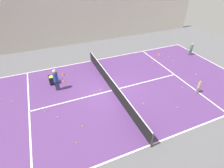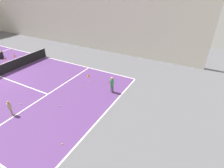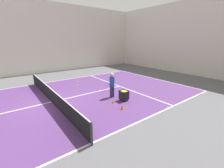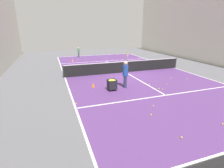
% 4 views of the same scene
% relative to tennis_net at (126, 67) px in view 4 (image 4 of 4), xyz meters
% --- Properties ---
extents(ground_plane, '(36.24, 36.24, 0.00)m').
position_rel_tennis_net_xyz_m(ground_plane, '(0.00, 0.00, -0.53)').
color(ground_plane, '#5B5B60').
extents(court_playing_area, '(10.85, 22.12, 0.00)m').
position_rel_tennis_net_xyz_m(court_playing_area, '(0.00, 0.00, -0.53)').
color(court_playing_area, '#563370').
rests_on(court_playing_area, ground).
extents(line_baseline_near, '(10.85, 0.10, 0.00)m').
position_rel_tennis_net_xyz_m(line_baseline_near, '(0.00, -11.06, -0.53)').
color(line_baseline_near, white).
rests_on(line_baseline_near, ground).
extents(line_sideline_left, '(0.10, 22.12, 0.00)m').
position_rel_tennis_net_xyz_m(line_sideline_left, '(-5.43, 0.00, -0.53)').
color(line_sideline_left, white).
rests_on(line_sideline_left, ground).
extents(line_sideline_right, '(0.10, 22.12, 0.00)m').
position_rel_tennis_net_xyz_m(line_sideline_right, '(5.43, 0.00, -0.53)').
color(line_sideline_right, white).
rests_on(line_sideline_right, ground).
extents(line_service_near, '(10.85, 0.10, 0.00)m').
position_rel_tennis_net_xyz_m(line_service_near, '(0.00, -6.08, -0.53)').
color(line_service_near, white).
rests_on(line_service_near, ground).
extents(line_service_far, '(10.85, 0.10, 0.00)m').
position_rel_tennis_net_xyz_m(line_service_far, '(0.00, 6.08, -0.53)').
color(line_service_far, white).
rests_on(line_service_far, ground).
extents(line_centre_service, '(0.10, 12.17, 0.00)m').
position_rel_tennis_net_xyz_m(line_centre_service, '(0.00, 0.00, -0.53)').
color(line_centre_service, white).
rests_on(line_centre_service, ground).
extents(hall_enclosure_left, '(0.15, 32.54, 8.69)m').
position_rel_tennis_net_xyz_m(hall_enclosure_left, '(-10.56, 0.00, 3.81)').
color(hall_enclosure_left, silver).
rests_on(hall_enclosure_left, ground).
extents(tennis_net, '(11.15, 0.10, 1.03)m').
position_rel_tennis_net_xyz_m(tennis_net, '(0.00, 0.00, 0.00)').
color(tennis_net, '#2D2D33').
rests_on(tennis_net, ground).
extents(player_near_baseline, '(0.36, 0.61, 1.34)m').
position_rel_tennis_net_xyz_m(player_near_baseline, '(2.62, -10.25, 0.23)').
color(player_near_baseline, '#4C4C56').
rests_on(player_near_baseline, ground).
extents(coach_at_net, '(0.45, 0.73, 1.84)m').
position_rel_tennis_net_xyz_m(coach_at_net, '(1.74, 3.89, 0.52)').
color(coach_at_net, '#2D3351').
rests_on(coach_at_net, ground).
extents(child_midcourt, '(0.29, 0.29, 1.10)m').
position_rel_tennis_net_xyz_m(child_midcourt, '(-2.84, -5.89, 0.10)').
color(child_midcourt, gray).
rests_on(child_midcourt, ground).
extents(ball_cart, '(0.56, 0.51, 0.74)m').
position_rel_tennis_net_xyz_m(ball_cart, '(2.78, 4.14, -0.02)').
color(ball_cart, black).
rests_on(ball_cart, ground).
extents(training_cone_0, '(0.21, 0.21, 0.23)m').
position_rel_tennis_net_xyz_m(training_cone_0, '(2.70, 3.27, -0.42)').
color(training_cone_0, orange).
rests_on(training_cone_0, ground).
extents(training_cone_1, '(0.24, 0.24, 0.25)m').
position_rel_tennis_net_xyz_m(training_cone_1, '(3.88, -7.15, -0.41)').
color(training_cone_1, orange).
rests_on(training_cone_1, ground).
extents(training_cone_2, '(0.21, 0.21, 0.31)m').
position_rel_tennis_net_xyz_m(training_cone_2, '(3.79, 3.11, -0.38)').
color(training_cone_2, orange).
rests_on(training_cone_2, ground).
extents(tennis_ball_0, '(0.07, 0.07, 0.07)m').
position_rel_tennis_net_xyz_m(tennis_ball_0, '(-3.59, -3.40, -0.50)').
color(tennis_ball_0, yellow).
rests_on(tennis_ball_0, ground).
extents(tennis_ball_1, '(0.07, 0.07, 0.07)m').
position_rel_tennis_net_xyz_m(tennis_ball_1, '(3.16, -7.86, -0.50)').
color(tennis_ball_1, yellow).
rests_on(tennis_ball_1, ground).
extents(tennis_ball_2, '(0.07, 0.07, 0.07)m').
position_rel_tennis_net_xyz_m(tennis_ball_2, '(-0.28, 4.97, -0.50)').
color(tennis_ball_2, yellow).
rests_on(tennis_ball_2, ground).
extents(tennis_ball_3, '(0.07, 0.07, 0.07)m').
position_rel_tennis_net_xyz_m(tennis_ball_3, '(-0.72, -7.89, -0.50)').
color(tennis_ball_3, yellow).
rests_on(tennis_ball_3, ground).
extents(tennis_ball_4, '(0.07, 0.07, 0.07)m').
position_rel_tennis_net_xyz_m(tennis_ball_4, '(2.20, -7.71, -0.50)').
color(tennis_ball_4, yellow).
rests_on(tennis_ball_4, ground).
extents(tennis_ball_5, '(0.07, 0.07, 0.07)m').
position_rel_tennis_net_xyz_m(tennis_ball_5, '(2.25, -6.13, -0.50)').
color(tennis_ball_5, yellow).
rests_on(tennis_ball_5, ground).
extents(tennis_ball_7, '(0.07, 0.07, 0.07)m').
position_rel_tennis_net_xyz_m(tennis_ball_7, '(5.33, 5.57, -0.50)').
color(tennis_ball_7, yellow).
rests_on(tennis_ball_7, ground).
extents(tennis_ball_8, '(0.07, 0.07, 0.07)m').
position_rel_tennis_net_xyz_m(tennis_ball_8, '(2.77, -5.63, -0.50)').
color(tennis_ball_8, yellow).
rests_on(tennis_ball_8, ground).
extents(tennis_ball_9, '(0.07, 0.07, 0.07)m').
position_rel_tennis_net_xyz_m(tennis_ball_9, '(2.20, 8.01, -0.50)').
color(tennis_ball_9, yellow).
rests_on(tennis_ball_9, ground).
extents(tennis_ball_10, '(0.07, 0.07, 0.07)m').
position_rel_tennis_net_xyz_m(tennis_ball_10, '(-2.32, -1.44, -0.50)').
color(tennis_ball_10, yellow).
rests_on(tennis_ball_10, ground).
extents(tennis_ball_11, '(0.07, 0.07, 0.07)m').
position_rel_tennis_net_xyz_m(tennis_ball_11, '(-0.22, 9.73, -0.50)').
color(tennis_ball_11, yellow).
rests_on(tennis_ball_11, ground).
extents(tennis_ball_12, '(0.07, 0.07, 0.07)m').
position_rel_tennis_net_xyz_m(tennis_ball_12, '(-3.73, 3.71, -0.50)').
color(tennis_ball_12, yellow).
rests_on(tennis_ball_12, ground).
extents(tennis_ball_13, '(0.07, 0.07, 0.07)m').
position_rel_tennis_net_xyz_m(tennis_ball_13, '(2.07, 9.93, -0.50)').
color(tennis_ball_13, yellow).
rests_on(tennis_ball_13, ground).
extents(tennis_ball_14, '(0.07, 0.07, 0.07)m').
position_rel_tennis_net_xyz_m(tennis_ball_14, '(-0.44, 5.13, -0.50)').
color(tennis_ball_14, yellow).
rests_on(tennis_ball_14, ground).
extents(tennis_ball_15, '(0.07, 0.07, 0.07)m').
position_rel_tennis_net_xyz_m(tennis_ball_15, '(-2.68, 3.11, -0.50)').
color(tennis_ball_15, yellow).
rests_on(tennis_ball_15, ground).
extents(tennis_ball_16, '(0.07, 0.07, 0.07)m').
position_rel_tennis_net_xyz_m(tennis_ball_16, '(-1.83, -5.36, -0.50)').
color(tennis_ball_16, yellow).
rests_on(tennis_ball_16, ground).
extents(tennis_ball_18, '(0.07, 0.07, 0.07)m').
position_rel_tennis_net_xyz_m(tennis_ball_18, '(1.57, 7.20, -0.50)').
color(tennis_ball_18, yellow).
rests_on(tennis_ball_18, ground).
extents(tennis_ball_19, '(0.07, 0.07, 0.07)m').
position_rel_tennis_net_xyz_m(tennis_ball_19, '(-1.29, 4.38, -0.50)').
color(tennis_ball_19, yellow).
rests_on(tennis_ball_19, ground).
extents(tennis_ball_20, '(0.07, 0.07, 0.07)m').
position_rel_tennis_net_xyz_m(tennis_ball_20, '(0.43, 0.79, -0.50)').
color(tennis_ball_20, yellow).
rests_on(tennis_ball_20, ground).
extents(tennis_ball_21, '(0.07, 0.07, 0.07)m').
position_rel_tennis_net_xyz_m(tennis_ball_21, '(-0.11, 4.01, -0.50)').
color(tennis_ball_21, yellow).
rests_on(tennis_ball_21, ground).
extents(tennis_ball_22, '(0.07, 0.07, 0.07)m').
position_rel_tennis_net_xyz_m(tennis_ball_22, '(-3.12, -10.36, -0.50)').
color(tennis_ball_22, yellow).
rests_on(tennis_ball_22, ground).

